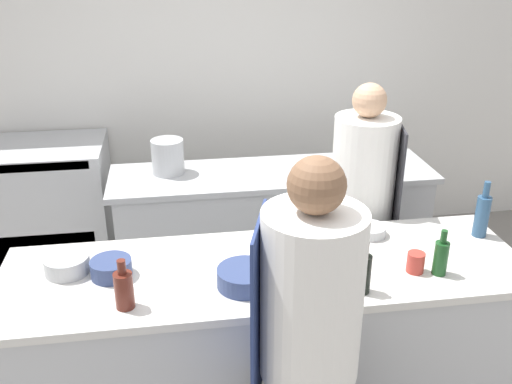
% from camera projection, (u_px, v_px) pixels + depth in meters
% --- Properties ---
extents(wall_back, '(8.00, 0.06, 2.80)m').
position_uv_depth(wall_back, '(222.00, 72.00, 4.52)').
color(wall_back, silver).
rests_on(wall_back, ground_plane).
extents(prep_counter, '(2.59, 0.78, 0.89)m').
position_uv_depth(prep_counter, '(266.00, 340.00, 2.98)').
color(prep_counter, '#B7BABC').
rests_on(prep_counter, ground_plane).
extents(pass_counter, '(2.25, 0.62, 0.89)m').
position_uv_depth(pass_counter, '(272.00, 228.00, 4.14)').
color(pass_counter, '#B7BABC').
rests_on(pass_counter, ground_plane).
extents(oven_range, '(0.89, 0.70, 1.00)m').
position_uv_depth(oven_range, '(50.00, 208.00, 4.33)').
color(oven_range, '#B7BABC').
rests_on(oven_range, ground_plane).
extents(chef_at_prep_near, '(0.45, 0.44, 1.69)m').
position_uv_depth(chef_at_prep_near, '(308.00, 356.00, 2.28)').
color(chef_at_prep_near, black).
rests_on(chef_at_prep_near, ground_plane).
extents(chef_at_stove, '(0.43, 0.41, 1.63)m').
position_uv_depth(chef_at_stove, '(361.00, 215.00, 3.51)').
color(chef_at_stove, black).
rests_on(chef_at_stove, ground_plane).
extents(bottle_olive_oil, '(0.08, 0.08, 0.24)m').
position_uv_depth(bottle_olive_oil, '(124.00, 289.00, 2.46)').
color(bottle_olive_oil, '#5B2319').
rests_on(bottle_olive_oil, prep_counter).
extents(bottle_vinegar, '(0.08, 0.08, 0.32)m').
position_uv_depth(bottle_vinegar, '(482.00, 215.00, 3.05)').
color(bottle_vinegar, '#2D5175').
rests_on(bottle_vinegar, prep_counter).
extents(bottle_wine, '(0.07, 0.07, 0.19)m').
position_uv_depth(bottle_wine, '(324.00, 225.00, 3.05)').
color(bottle_wine, silver).
rests_on(bottle_wine, prep_counter).
extents(bottle_cooking_oil, '(0.07, 0.07, 0.23)m').
position_uv_depth(bottle_cooking_oil, '(441.00, 257.00, 2.71)').
color(bottle_cooking_oil, '#19471E').
rests_on(bottle_cooking_oil, prep_counter).
extents(bottle_sauce, '(0.07, 0.07, 0.26)m').
position_uv_depth(bottle_sauce, '(364.00, 272.00, 2.56)').
color(bottle_sauce, black).
rests_on(bottle_sauce, prep_counter).
extents(bowl_mixing_large, '(0.18, 0.18, 0.05)m').
position_uv_depth(bowl_mixing_large, '(370.00, 230.00, 3.09)').
color(bowl_mixing_large, '#B7BABC').
rests_on(bowl_mixing_large, prep_counter).
extents(bowl_prep_small, '(0.22, 0.22, 0.09)m').
position_uv_depth(bowl_prep_small, '(67.00, 264.00, 2.74)').
color(bowl_prep_small, '#B7BABC').
rests_on(bowl_prep_small, prep_counter).
extents(bowl_ceramic_blue, '(0.20, 0.20, 0.09)m').
position_uv_depth(bowl_ceramic_blue, '(111.00, 268.00, 2.71)').
color(bowl_ceramic_blue, navy).
rests_on(bowl_ceramic_blue, prep_counter).
extents(bowl_wooden_salad, '(0.26, 0.26, 0.09)m').
position_uv_depth(bowl_wooden_salad, '(244.00, 277.00, 2.63)').
color(bowl_wooden_salad, navy).
rests_on(bowl_wooden_salad, prep_counter).
extents(cup, '(0.08, 0.08, 0.10)m').
position_uv_depth(cup, '(416.00, 262.00, 2.74)').
color(cup, '#B2382D').
rests_on(cup, prep_counter).
extents(stockpot, '(0.22, 0.22, 0.24)m').
position_uv_depth(stockpot, '(168.00, 157.00, 3.89)').
color(stockpot, '#B7BABC').
rests_on(stockpot, pass_counter).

